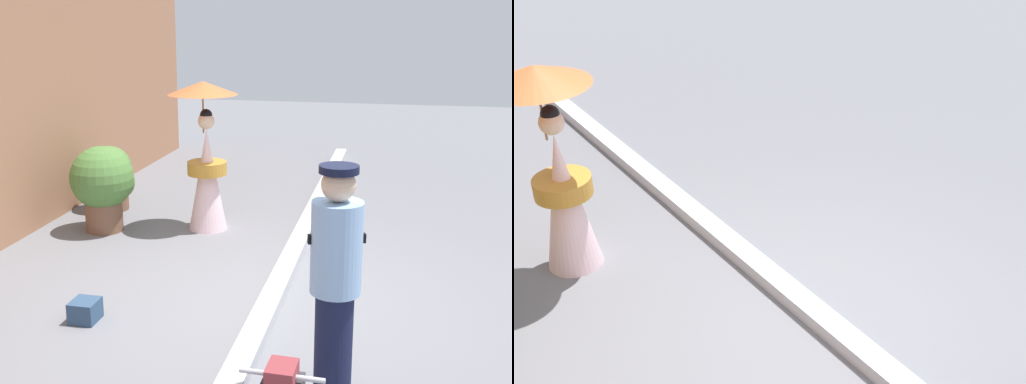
{
  "view_description": "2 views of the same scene",
  "coord_description": "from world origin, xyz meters",
  "views": [
    {
      "loc": [
        -5.66,
        -1.07,
        2.6
      ],
      "look_at": [
        0.32,
        0.24,
        0.97
      ],
      "focal_mm": 46.41,
      "sensor_mm": 36.0,
      "label": 1
    },
    {
      "loc": [
        -2.92,
        2.71,
        3.53
      ],
      "look_at": [
        0.45,
        0.22,
        1.11
      ],
      "focal_mm": 46.61,
      "sensor_mm": 36.0,
      "label": 2
    }
  ],
  "objects": [
    {
      "name": "person_with_parasol",
      "position": [
        2.02,
        1.24,
        0.95
      ],
      "size": [
        0.85,
        0.85,
        1.85
      ],
      "color": "silver",
      "rests_on": "ground_plane"
    },
    {
      "name": "sidewalk_curb",
      "position": [
        0.0,
        0.0,
        0.06
      ],
      "size": [
        14.0,
        0.2,
        0.12
      ],
      "primitive_type": "cube",
      "color": "#B2B2B7",
      "rests_on": "ground_plane"
    },
    {
      "name": "ground_plane",
      "position": [
        0.0,
        0.0,
        0.0
      ],
      "size": [
        30.0,
        30.0,
        0.0
      ],
      "primitive_type": "plane",
      "color": "slate"
    }
  ]
}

